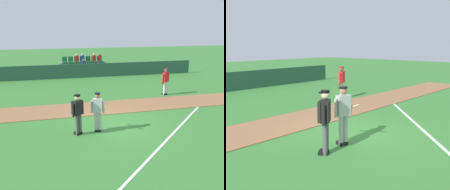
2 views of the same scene
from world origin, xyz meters
TOP-DOWN VIEW (x-y plane):
  - ground_plane at (0.00, 0.00)m, footprint 80.00×80.00m
  - infield_dirt_path at (0.00, 2.73)m, footprint 28.00×2.31m
  - foul_line_chalk at (3.00, -0.50)m, footprint 8.65×8.46m
  - dugout_fence at (0.00, 11.30)m, footprint 20.00×0.16m
  - stadium_bleachers at (0.02, 12.76)m, footprint 4.45×2.10m
  - batter_grey_jersey at (-0.96, -0.39)m, footprint 0.59×0.80m
  - umpire_home_plate at (-1.83, -0.48)m, footprint 0.53×0.47m
  - runner_red_jersey at (4.40, 4.44)m, footprint 0.66×0.40m

SIDE VIEW (x-z plane):
  - ground_plane at x=0.00m, z-range 0.00..0.00m
  - foul_line_chalk at x=3.00m, z-range 0.00..0.01m
  - infield_dirt_path at x=0.00m, z-range 0.00..0.03m
  - stadium_bleachers at x=0.02m, z-range -0.44..1.46m
  - dugout_fence at x=0.00m, z-range 0.00..1.22m
  - runner_red_jersey at x=4.40m, z-range 0.08..1.84m
  - batter_grey_jersey at x=-0.96m, z-range 0.09..1.85m
  - umpire_home_plate at x=-1.83m, z-range 0.12..1.88m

